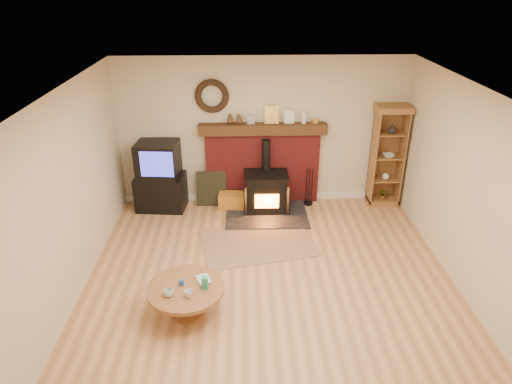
{
  "coord_description": "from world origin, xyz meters",
  "views": [
    {
      "loc": [
        -0.35,
        -4.84,
        3.81
      ],
      "look_at": [
        -0.17,
        1.0,
        0.98
      ],
      "focal_mm": 32.0,
      "sensor_mm": 36.0,
      "label": 1
    }
  ],
  "objects_px": {
    "wood_stove": "(266,194)",
    "tv_unit": "(160,177)",
    "curio_cabinet": "(387,156)",
    "coffee_table": "(186,292)"
  },
  "relations": [
    {
      "from": "tv_unit",
      "to": "curio_cabinet",
      "type": "xyz_separation_m",
      "value": [
        3.98,
        0.08,
        0.32
      ]
    },
    {
      "from": "wood_stove",
      "to": "tv_unit",
      "type": "distance_m",
      "value": 1.88
    },
    {
      "from": "wood_stove",
      "to": "curio_cabinet",
      "type": "bearing_deg",
      "value": 7.52
    },
    {
      "from": "wood_stove",
      "to": "tv_unit",
      "type": "relative_size",
      "value": 1.14
    },
    {
      "from": "wood_stove",
      "to": "curio_cabinet",
      "type": "xyz_separation_m",
      "value": [
        2.13,
        0.28,
        0.57
      ]
    },
    {
      "from": "wood_stove",
      "to": "tv_unit",
      "type": "xyz_separation_m",
      "value": [
        -1.85,
        0.2,
        0.25
      ]
    },
    {
      "from": "wood_stove",
      "to": "coffee_table",
      "type": "height_order",
      "value": "wood_stove"
    },
    {
      "from": "coffee_table",
      "to": "curio_cabinet",
      "type": "bearing_deg",
      "value": 42.38
    },
    {
      "from": "tv_unit",
      "to": "coffee_table",
      "type": "relative_size",
      "value": 1.3
    },
    {
      "from": "tv_unit",
      "to": "curio_cabinet",
      "type": "bearing_deg",
      "value": 1.21
    }
  ]
}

